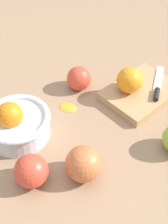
% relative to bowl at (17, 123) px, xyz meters
% --- Properties ---
extents(ground_plane, '(2.40, 2.40, 0.00)m').
position_rel_bowl_xyz_m(ground_plane, '(0.20, -0.10, -0.04)').
color(ground_plane, '#997556').
extents(bowl, '(0.16, 0.16, 0.10)m').
position_rel_bowl_xyz_m(bowl, '(0.00, 0.00, 0.00)').
color(bowl, silver).
rests_on(bowl, ground_plane).
extents(cutting_board, '(0.21, 0.15, 0.02)m').
position_rel_bowl_xyz_m(cutting_board, '(0.34, -0.11, -0.03)').
color(cutting_board, tan).
rests_on(cutting_board, ground_plane).
extents(orange_on_board, '(0.07, 0.07, 0.07)m').
position_rel_bowl_xyz_m(orange_on_board, '(0.31, -0.08, 0.02)').
color(orange_on_board, orange).
rests_on(orange_on_board, cutting_board).
extents(knife, '(0.14, 0.10, 0.01)m').
position_rel_bowl_xyz_m(knife, '(0.37, -0.13, -0.01)').
color(knife, silver).
rests_on(knife, cutting_board).
extents(apple_back_right, '(0.07, 0.07, 0.07)m').
position_rel_bowl_xyz_m(apple_back_right, '(0.23, 0.04, -0.01)').
color(apple_back_right, '#D6422D').
rests_on(apple_back_right, ground_plane).
extents(apple_front_left, '(0.08, 0.08, 0.08)m').
position_rel_bowl_xyz_m(apple_front_left, '(0.04, -0.20, 0.00)').
color(apple_front_left, '#CC6638').
rests_on(apple_front_left, ground_plane).
extents(apple_front_left_2, '(0.07, 0.07, 0.07)m').
position_rel_bowl_xyz_m(apple_front_left_2, '(-0.05, -0.14, -0.00)').
color(apple_front_left_2, '#D6422D').
rests_on(apple_front_left_2, ground_plane).
extents(citrus_peel, '(0.05, 0.06, 0.01)m').
position_rel_bowl_xyz_m(citrus_peel, '(0.15, -0.01, -0.04)').
color(citrus_peel, orange).
rests_on(citrus_peel, ground_plane).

